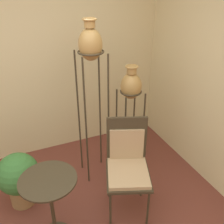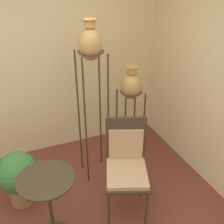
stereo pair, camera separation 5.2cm
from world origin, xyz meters
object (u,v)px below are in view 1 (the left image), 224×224
at_px(side_table, 50,196).
at_px(potted_plant, 19,177).
at_px(chair, 127,162).
at_px(vase_stand_tall, 91,52).
at_px(vase_stand_medium, 131,89).

height_order(side_table, potted_plant, side_table).
distance_m(chair, potted_plant, 1.20).
bearing_deg(side_table, vase_stand_tall, 46.96).
height_order(vase_stand_tall, chair, vase_stand_tall).
height_order(vase_stand_medium, potted_plant, vase_stand_medium).
xyz_separation_m(vase_stand_medium, potted_plant, (-1.38, -0.08, -0.77)).
xyz_separation_m(vase_stand_tall, chair, (0.13, -0.66, -0.99)).
xyz_separation_m(vase_stand_tall, potted_plant, (-0.94, -0.16, -1.23)).
height_order(vase_stand_medium, side_table, vase_stand_medium).
distance_m(vase_stand_medium, side_table, 1.45).
distance_m(vase_stand_medium, potted_plant, 1.58).
bearing_deg(chair, side_table, -152.93).
relative_size(vase_stand_tall, vase_stand_medium, 1.37).
bearing_deg(vase_stand_tall, chair, -79.23).
relative_size(side_table, potted_plant, 1.16).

